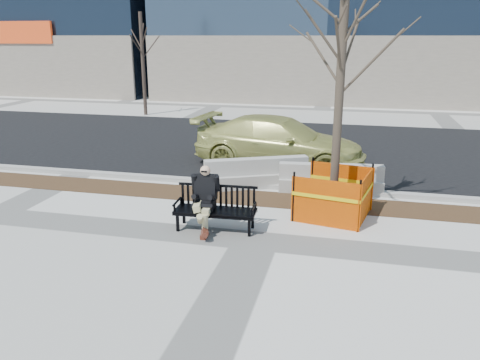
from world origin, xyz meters
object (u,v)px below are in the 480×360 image
object	(u,v)px
bench	(216,229)
seated_man	(205,228)
jersey_barrier_left	(256,187)
jersey_barrier_right	(330,192)
sedan	(279,166)
tree_fence	(332,215)

from	to	relation	value
bench	seated_man	bearing A→B (deg)	168.59
jersey_barrier_left	jersey_barrier_right	world-z (taller)	jersey_barrier_left
sedan	jersey_barrier_right	distance (m)	2.92
bench	jersey_barrier_right	xyz separation A→B (m)	(2.26, 3.19, 0.00)
seated_man	tree_fence	bearing A→B (deg)	24.85
bench	seated_man	size ratio (longest dim) A/B	1.28
bench	tree_fence	bearing A→B (deg)	27.80
sedan	jersey_barrier_left	distance (m)	2.36
seated_man	jersey_barrier_left	world-z (taller)	seated_man
sedan	seated_man	bearing A→B (deg)	179.50
seated_man	jersey_barrier_right	size ratio (longest dim) A/B	0.51
jersey_barrier_left	seated_man	bearing A→B (deg)	-123.64
bench	jersey_barrier_right	distance (m)	3.91
bench	tree_fence	size ratio (longest dim) A/B	0.31
tree_fence	jersey_barrier_right	size ratio (longest dim) A/B	2.12
bench	tree_fence	world-z (taller)	tree_fence
bench	sedan	world-z (taller)	sedan
tree_fence	sedan	distance (m)	4.52
jersey_barrier_right	bench	bearing A→B (deg)	-131.66
tree_fence	jersey_barrier_right	distance (m)	1.77
seated_man	tree_fence	world-z (taller)	tree_fence
seated_man	sedan	distance (m)	5.56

